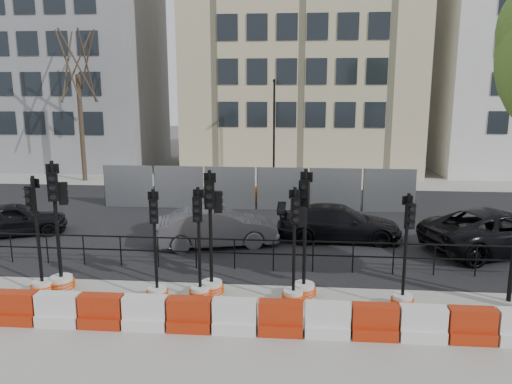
# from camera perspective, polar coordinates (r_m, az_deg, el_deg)

# --- Properties ---
(ground) EXTENTS (120.00, 120.00, 0.00)m
(ground) POSITION_cam_1_polar(r_m,az_deg,el_deg) (14.53, -3.07, -10.54)
(ground) COLOR #51514C
(ground) RESTS_ON ground
(sidewalk_near) EXTENTS (40.00, 6.00, 0.02)m
(sidewalk_near) POSITION_cam_1_polar(r_m,az_deg,el_deg) (11.84, -5.16, -15.97)
(sidewalk_near) COLOR gray
(sidewalk_near) RESTS_ON ground
(road) EXTENTS (40.00, 14.00, 0.03)m
(road) POSITION_cam_1_polar(r_m,az_deg,el_deg) (21.12, -0.45, -3.30)
(road) COLOR black
(road) RESTS_ON ground
(sidewalk_far) EXTENTS (40.00, 4.00, 0.02)m
(sidewalk_far) POSITION_cam_1_polar(r_m,az_deg,el_deg) (29.88, 1.17, 1.17)
(sidewalk_far) COLOR gray
(sidewalk_far) RESTS_ON ground
(building_grey) EXTENTS (11.00, 9.06, 14.00)m
(building_grey) POSITION_cam_1_polar(r_m,az_deg,el_deg) (38.74, -19.89, 13.31)
(building_grey) COLOR gray
(building_grey) RESTS_ON ground
(building_cream) EXTENTS (15.00, 10.06, 18.00)m
(building_cream) POSITION_cam_1_polar(r_m,az_deg,el_deg) (35.46, 5.28, 17.39)
(building_cream) COLOR #BCB289
(building_cream) RESTS_ON ground
(kerb_railing) EXTENTS (18.00, 0.04, 1.00)m
(kerb_railing) POSITION_cam_1_polar(r_m,az_deg,el_deg) (15.41, -2.48, -6.49)
(kerb_railing) COLOR black
(kerb_railing) RESTS_ON ground
(heras_fencing) EXTENTS (14.33, 1.72, 2.00)m
(heras_fencing) POSITION_cam_1_polar(r_m,az_deg,el_deg) (23.68, 0.15, 0.01)
(heras_fencing) COLOR gray
(heras_fencing) RESTS_ON ground
(lamp_post_far) EXTENTS (0.12, 0.56, 6.00)m
(lamp_post_far) POSITION_cam_1_polar(r_m,az_deg,el_deg) (28.41, 2.07, 7.16)
(lamp_post_far) COLOR black
(lamp_post_far) RESTS_ON ground
(tree_bare_far) EXTENTS (2.00, 2.00, 9.00)m
(tree_bare_far) POSITION_cam_1_polar(r_m,az_deg,el_deg) (31.59, -19.75, 13.19)
(tree_bare_far) COLOR #473828
(tree_bare_far) RESTS_ON ground
(barrier_row) EXTENTS (14.65, 0.50, 0.80)m
(barrier_row) POSITION_cam_1_polar(r_m,az_deg,el_deg) (11.86, -5.02, -14.01)
(barrier_row) COLOR red
(barrier_row) RESTS_ON ground
(traffic_signal_a) EXTENTS (0.65, 0.65, 3.29)m
(traffic_signal_a) POSITION_cam_1_polar(r_m,az_deg,el_deg) (14.78, -23.38, -8.32)
(traffic_signal_a) COLOR white
(traffic_signal_a) RESTS_ON ground
(traffic_signal_b) EXTENTS (0.72, 0.72, 3.65)m
(traffic_signal_b) POSITION_cam_1_polar(r_m,az_deg,el_deg) (14.74, -21.46, -7.43)
(traffic_signal_b) COLOR white
(traffic_signal_b) RESTS_ON ground
(traffic_signal_c) EXTENTS (0.59, 0.59, 3.01)m
(traffic_signal_c) POSITION_cam_1_polar(r_m,az_deg,el_deg) (13.52, -11.29, -9.66)
(traffic_signal_c) COLOR white
(traffic_signal_c) RESTS_ON ground
(traffic_signal_d) EXTENTS (0.68, 0.68, 3.45)m
(traffic_signal_d) POSITION_cam_1_polar(r_m,az_deg,el_deg) (13.52, -5.09, -8.57)
(traffic_signal_d) COLOR white
(traffic_signal_d) RESTS_ON ground
(traffic_signal_e) EXTENTS (0.60, 0.60, 3.06)m
(traffic_signal_e) POSITION_cam_1_polar(r_m,az_deg,el_deg) (13.39, -6.44, -9.68)
(traffic_signal_e) COLOR white
(traffic_signal_e) RESTS_ON ground
(traffic_signal_f) EXTENTS (0.61, 0.61, 3.10)m
(traffic_signal_f) POSITION_cam_1_polar(r_m,az_deg,el_deg) (13.08, 4.37, -9.67)
(traffic_signal_f) COLOR white
(traffic_signal_f) RESTS_ON ground
(traffic_signal_g) EXTENTS (0.69, 0.69, 3.51)m
(traffic_signal_g) POSITION_cam_1_polar(r_m,az_deg,el_deg) (13.41, 5.48, -9.21)
(traffic_signal_g) COLOR white
(traffic_signal_g) RESTS_ON ground
(traffic_signal_h) EXTENTS (0.59, 0.59, 3.00)m
(traffic_signal_h) POSITION_cam_1_polar(r_m,az_deg,el_deg) (13.36, 16.50, -10.21)
(traffic_signal_h) COLOR white
(traffic_signal_h) RESTS_ON ground
(car_a) EXTENTS (4.38, 4.94, 1.29)m
(car_a) POSITION_cam_1_polar(r_m,az_deg,el_deg) (21.04, -25.96, -2.81)
(car_a) COLOR black
(car_a) RESTS_ON ground
(car_b) EXTENTS (3.66, 5.03, 1.41)m
(car_b) POSITION_cam_1_polar(r_m,az_deg,el_deg) (17.71, -4.54, -4.02)
(car_b) COLOR #4A4A4F
(car_b) RESTS_ON ground
(car_c) EXTENTS (1.89, 4.56, 1.32)m
(car_c) POSITION_cam_1_polar(r_m,az_deg,el_deg) (18.58, 9.44, -3.52)
(car_c) COLOR black
(car_c) RESTS_ON ground
(car_d) EXTENTS (5.96, 6.99, 1.50)m
(car_d) POSITION_cam_1_polar(r_m,az_deg,el_deg) (18.94, 26.21, -4.03)
(car_d) COLOR black
(car_d) RESTS_ON ground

